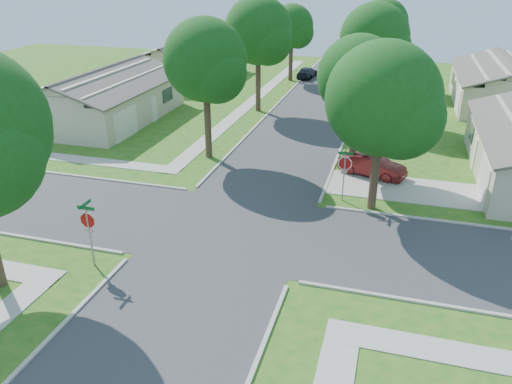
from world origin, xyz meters
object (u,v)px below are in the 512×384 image
at_px(tree_e_near, 359,81).
at_px(house_nw_near, 106,101).
at_px(tree_ne_corner, 384,104).
at_px(tree_w_mid, 259,34).
at_px(tree_e_far, 383,27).
at_px(tree_w_far, 292,28).
at_px(stop_sign_sw, 88,223).
at_px(house_nw_far, 188,64).
at_px(stop_sign_ne, 345,166).
at_px(car_driveway, 373,165).
at_px(house_ne_far, 503,88).
at_px(tree_e_mid, 375,41).
at_px(car_curb_west, 307,72).
at_px(tree_w_near, 206,64).
at_px(car_curb_east, 339,85).

bearing_deg(tree_e_near, house_nw_near, 163.89).
height_order(tree_e_near, tree_ne_corner, tree_ne_corner).
height_order(tree_w_mid, house_nw_near, tree_w_mid).
xyz_separation_m(tree_e_far, tree_w_far, (-9.40, -0.00, -0.47)).
distance_m(stop_sign_sw, tree_e_far, 40.04).
distance_m(tree_ne_corner, house_nw_far, 35.90).
bearing_deg(stop_sign_ne, car_driveway, 72.00).
distance_m(house_ne_far, car_driveway, 22.64).
xyz_separation_m(house_ne_far, car_driveway, (-9.99, -20.30, -0.86)).
bearing_deg(tree_ne_corner, car_driveway, 94.58).
xyz_separation_m(house_ne_far, house_nw_far, (-31.98, 3.00, 0.00)).
bearing_deg(house_nw_far, tree_e_far, 5.53).
distance_m(tree_e_mid, house_nw_near, 22.12).
relative_size(stop_sign_sw, car_driveway, 0.74).
relative_size(tree_w_far, house_nw_far, 0.59).
distance_m(tree_w_far, house_ne_far, 21.61).
bearing_deg(tree_e_far, house_nw_far, -174.47).
bearing_deg(car_driveway, house_nw_near, 92.34).
bearing_deg(car_curb_west, house_ne_far, 164.76).
distance_m(tree_w_mid, car_curb_west, 16.08).
xyz_separation_m(tree_w_near, house_nw_far, (-11.35, 22.99, -4.60)).
relative_size(house_nw_far, car_curb_east, 3.21).
distance_m(stop_sign_ne, tree_e_far, 29.57).
relative_size(tree_w_mid, house_ne_far, 0.70).
bearing_deg(house_ne_far, tree_w_near, -135.91).
height_order(tree_e_near, tree_e_far, tree_e_far).
bearing_deg(tree_ne_corner, tree_e_near, 108.53).
bearing_deg(tree_w_near, tree_ne_corner, -23.56).
xyz_separation_m(stop_sign_ne, tree_e_mid, (0.06, 16.31, 4.22)).
bearing_deg(house_ne_far, tree_e_near, -119.35).
relative_size(tree_e_far, house_nw_far, 0.64).
bearing_deg(tree_e_near, car_curb_east, 99.65).
height_order(tree_w_near, tree_w_far, tree_w_near).
distance_m(stop_sign_ne, tree_w_far, 30.96).
bearing_deg(tree_e_mid, stop_sign_sw, -110.20).
distance_m(tree_e_mid, car_curb_east, 11.05).
distance_m(tree_ne_corner, house_nw_near, 25.15).
height_order(tree_w_near, tree_ne_corner, tree_w_near).
bearing_deg(house_nw_near, car_driveway, -15.98).
height_order(stop_sign_sw, tree_w_far, tree_w_far).
bearing_deg(stop_sign_ne, tree_w_mid, 119.80).
height_order(stop_sign_sw, tree_e_near, tree_e_near).
distance_m(tree_e_far, car_curb_west, 9.79).
relative_size(stop_sign_sw, car_curb_east, 0.70).
bearing_deg(tree_e_far, tree_w_mid, -125.85).
distance_m(tree_w_mid, house_ne_far, 22.68).
bearing_deg(house_nw_near, tree_w_near, -27.83).
bearing_deg(house_ne_far, car_driveway, -116.21).
bearing_deg(car_curb_east, tree_e_far, 50.44).
bearing_deg(tree_e_far, car_driveway, -87.18).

